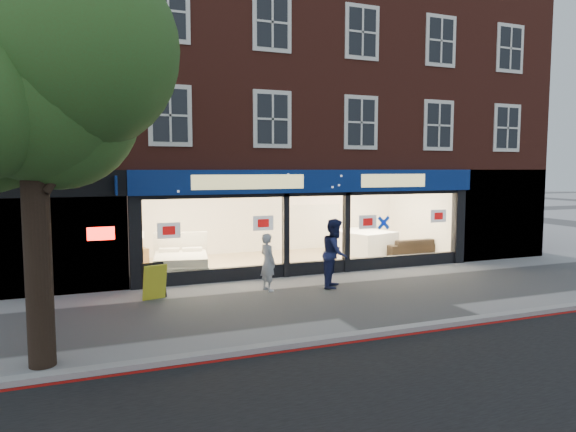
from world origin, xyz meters
TOP-DOWN VIEW (x-y plane):
  - ground at (0.00, 0.00)m, footprint 120.00×120.00m
  - kerb_line at (0.00, -3.10)m, footprint 60.00×0.10m
  - kerb_stone at (0.00, -2.90)m, footprint 60.00×0.25m
  - showroom_floor at (0.00, 5.25)m, footprint 11.00×4.50m
  - building at (-0.02, 6.93)m, footprint 19.00×8.26m
  - street_tree at (-7.57, -2.20)m, footprint 4.00×3.20m
  - display_bed at (-4.06, 4.33)m, footprint 2.01×2.31m
  - bedside_table at (-5.10, 6.22)m, footprint 0.56×0.56m
  - mattress_stack at (3.10, 5.59)m, footprint 2.24×2.55m
  - sofa at (4.60, 4.61)m, footprint 2.08×0.83m
  - a_board at (-5.18, 1.66)m, footprint 0.69×0.53m
  - pedestrian_grey at (-2.17, 1.51)m, footprint 0.51×0.65m
  - pedestrian_blue at (-0.26, 1.23)m, footprint 1.15×1.19m

SIDE VIEW (x-z plane):
  - ground at x=0.00m, z-range 0.00..0.00m
  - kerb_line at x=0.00m, z-range 0.00..0.01m
  - showroom_floor at x=0.00m, z-range 0.00..0.10m
  - kerb_stone at x=0.00m, z-range 0.00..0.12m
  - bedside_table at x=-5.10m, z-range 0.10..0.65m
  - sofa at x=4.60m, z-range 0.10..0.71m
  - display_bed at x=-4.06m, z-range -0.15..1.01m
  - a_board at x=-5.18m, z-range 0.00..0.93m
  - mattress_stack at x=3.10m, z-range 0.10..0.95m
  - pedestrian_grey at x=-2.17m, z-range 0.00..1.58m
  - pedestrian_blue at x=-0.26m, z-range 0.00..1.94m
  - street_tree at x=-7.57m, z-range 1.64..8.24m
  - building at x=-0.02m, z-range 1.52..11.82m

